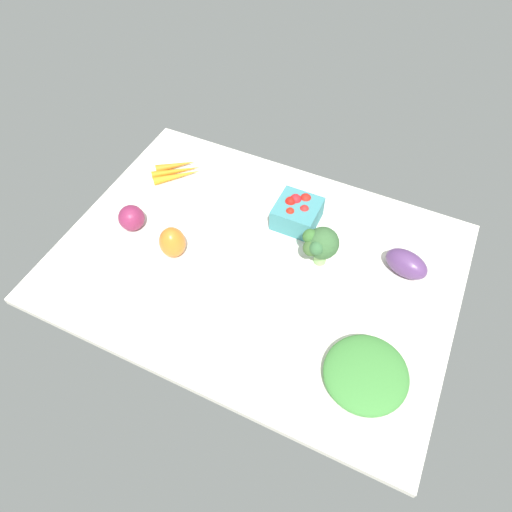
{
  "coord_description": "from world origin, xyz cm",
  "views": [
    {
      "loc": [
        31.46,
        -66.68,
        100.38
      ],
      "look_at": [
        0.0,
        0.0,
        4.0
      ],
      "focal_mm": 32.4,
      "sensor_mm": 36.0,
      "label": 1
    }
  ],
  "objects_px": {
    "carrot_bunch": "(177,171)",
    "red_onion_near_basket": "(131,218)",
    "eggplant": "(406,264)",
    "leafy_greens_clump": "(366,374)",
    "berry_basket": "(297,212)",
    "bell_pepper_orange": "(172,242)",
    "broccoli_head": "(320,244)"
  },
  "relations": [
    {
      "from": "eggplant",
      "to": "berry_basket",
      "type": "distance_m",
      "value": 0.32
    },
    {
      "from": "carrot_bunch",
      "to": "red_onion_near_basket",
      "type": "bearing_deg",
      "value": -89.33
    },
    {
      "from": "eggplant",
      "to": "carrot_bunch",
      "type": "relative_size",
      "value": 0.75
    },
    {
      "from": "berry_basket",
      "to": "red_onion_near_basket",
      "type": "height_order",
      "value": "berry_basket"
    },
    {
      "from": "leafy_greens_clump",
      "to": "berry_basket",
      "type": "height_order",
      "value": "berry_basket"
    },
    {
      "from": "bell_pepper_orange",
      "to": "carrot_bunch",
      "type": "height_order",
      "value": "bell_pepper_orange"
    },
    {
      "from": "berry_basket",
      "to": "red_onion_near_basket",
      "type": "xyz_separation_m",
      "value": [
        -0.41,
        -0.21,
        -0.0
      ]
    },
    {
      "from": "bell_pepper_orange",
      "to": "red_onion_near_basket",
      "type": "xyz_separation_m",
      "value": [
        -0.15,
        0.03,
        -0.01
      ]
    },
    {
      "from": "leafy_greens_clump",
      "to": "red_onion_near_basket",
      "type": "height_order",
      "value": "red_onion_near_basket"
    },
    {
      "from": "red_onion_near_basket",
      "to": "eggplant",
      "type": "bearing_deg",
      "value": 13.18
    },
    {
      "from": "red_onion_near_basket",
      "to": "bell_pepper_orange",
      "type": "bearing_deg",
      "value": -12.04
    },
    {
      "from": "berry_basket",
      "to": "red_onion_near_basket",
      "type": "bearing_deg",
      "value": -152.3
    },
    {
      "from": "eggplant",
      "to": "broccoli_head",
      "type": "relative_size",
      "value": 0.96
    },
    {
      "from": "eggplant",
      "to": "berry_basket",
      "type": "xyz_separation_m",
      "value": [
        -0.32,
        0.04,
        0.0
      ]
    },
    {
      "from": "leafy_greens_clump",
      "to": "bell_pepper_orange",
      "type": "relative_size",
      "value": 2.08
    },
    {
      "from": "broccoli_head",
      "to": "red_onion_near_basket",
      "type": "relative_size",
      "value": 1.64
    },
    {
      "from": "eggplant",
      "to": "red_onion_near_basket",
      "type": "xyz_separation_m",
      "value": [
        -0.73,
        -0.17,
        0.0
      ]
    },
    {
      "from": "eggplant",
      "to": "broccoli_head",
      "type": "distance_m",
      "value": 0.23
    },
    {
      "from": "broccoli_head",
      "to": "berry_basket",
      "type": "relative_size",
      "value": 1.0
    },
    {
      "from": "bell_pepper_orange",
      "to": "broccoli_head",
      "type": "height_order",
      "value": "broccoli_head"
    },
    {
      "from": "eggplant",
      "to": "red_onion_near_basket",
      "type": "height_order",
      "value": "red_onion_near_basket"
    },
    {
      "from": "bell_pepper_orange",
      "to": "red_onion_near_basket",
      "type": "bearing_deg",
      "value": 167.96
    },
    {
      "from": "carrot_bunch",
      "to": "red_onion_near_basket",
      "type": "distance_m",
      "value": 0.24
    },
    {
      "from": "eggplant",
      "to": "broccoli_head",
      "type": "height_order",
      "value": "broccoli_head"
    },
    {
      "from": "eggplant",
      "to": "red_onion_near_basket",
      "type": "bearing_deg",
      "value": -152.31
    },
    {
      "from": "leafy_greens_clump",
      "to": "eggplant",
      "type": "distance_m",
      "value": 0.33
    },
    {
      "from": "leafy_greens_clump",
      "to": "berry_basket",
      "type": "relative_size",
      "value": 1.63
    },
    {
      "from": "leafy_greens_clump",
      "to": "broccoli_head",
      "type": "bearing_deg",
      "value": 128.94
    },
    {
      "from": "bell_pepper_orange",
      "to": "broccoli_head",
      "type": "relative_size",
      "value": 0.78
    },
    {
      "from": "leafy_greens_clump",
      "to": "carrot_bunch",
      "type": "bearing_deg",
      "value": 151.39
    },
    {
      "from": "broccoli_head",
      "to": "berry_basket",
      "type": "bearing_deg",
      "value": 133.64
    },
    {
      "from": "eggplant",
      "to": "berry_basket",
      "type": "height_order",
      "value": "berry_basket"
    }
  ]
}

